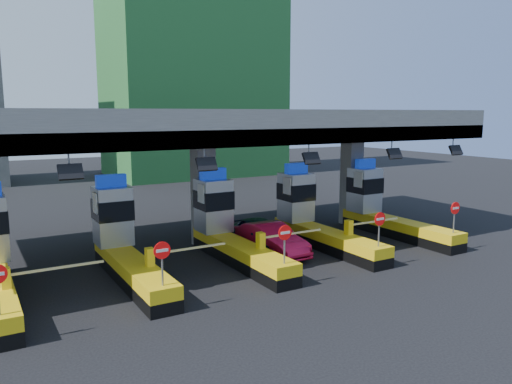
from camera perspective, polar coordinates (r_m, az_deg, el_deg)
ground at (r=23.91m, az=-2.94°, el=-7.64°), size 120.00×120.00×0.00m
toll_canopy at (r=25.50m, az=-6.05°, el=7.36°), size 28.00×12.09×7.00m
toll_lane_left at (r=22.03m, az=-14.97°, el=-5.61°), size 4.43×8.00×4.16m
toll_lane_center at (r=23.79m, az=-3.27°, el=-4.24°), size 4.43×8.00×4.16m
toll_lane_right at (r=26.38m, az=6.45°, el=-2.96°), size 4.43×8.00×4.16m
toll_lane_far_right at (r=29.60m, az=14.23°, el=-1.87°), size 4.43×8.00×4.16m
bg_building_scaffold at (r=57.43m, az=-7.34°, el=16.10°), size 18.00×12.00×28.00m
van at (r=25.25m, az=0.72°, el=-4.85°), size 1.99×4.71×1.59m
red_car at (r=24.41m, az=1.77°, el=-5.43°), size 1.74×4.64×1.52m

